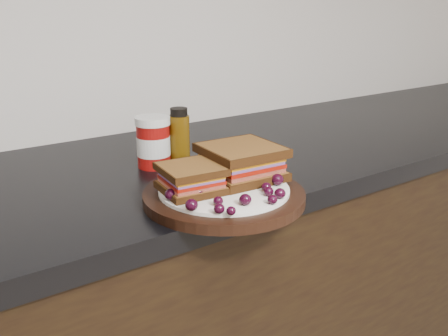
{
  "coord_description": "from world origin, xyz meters",
  "views": [
    {
      "loc": [
        -0.3,
        0.8,
        1.23
      ],
      "look_at": [
        0.16,
        1.46,
        0.96
      ],
      "focal_mm": 40.0,
      "sensor_mm": 36.0,
      "label": 1
    }
  ],
  "objects_px": {
    "sandwich_left": "(191,178)",
    "condiment_jar": "(153,142)",
    "plate": "(224,196)",
    "oil_bottle": "(179,136)"
  },
  "relations": [
    {
      "from": "sandwich_left",
      "to": "condiment_jar",
      "type": "distance_m",
      "value": 0.23
    },
    {
      "from": "plate",
      "to": "sandwich_left",
      "type": "distance_m",
      "value": 0.07
    },
    {
      "from": "condiment_jar",
      "to": "plate",
      "type": "bearing_deg",
      "value": -87.87
    },
    {
      "from": "sandwich_left",
      "to": "oil_bottle",
      "type": "height_order",
      "value": "oil_bottle"
    },
    {
      "from": "condiment_jar",
      "to": "oil_bottle",
      "type": "relative_size",
      "value": 0.89
    },
    {
      "from": "condiment_jar",
      "to": "oil_bottle",
      "type": "distance_m",
      "value": 0.06
    },
    {
      "from": "oil_bottle",
      "to": "sandwich_left",
      "type": "bearing_deg",
      "value": -115.64
    },
    {
      "from": "oil_bottle",
      "to": "condiment_jar",
      "type": "bearing_deg",
      "value": 167.72
    },
    {
      "from": "plate",
      "to": "sandwich_left",
      "type": "height_order",
      "value": "sandwich_left"
    },
    {
      "from": "plate",
      "to": "condiment_jar",
      "type": "height_order",
      "value": "condiment_jar"
    }
  ]
}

